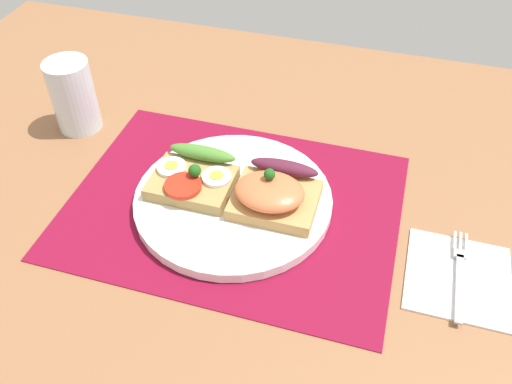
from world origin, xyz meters
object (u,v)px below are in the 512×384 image
Objects in this scene: drinking_glass at (73,96)px; sandwich_salmon at (273,193)px; sandwich_egg_tomato at (193,178)px; napkin at (458,277)px; fork at (460,272)px; plate at (233,200)px.

sandwich_salmon is at bearing -16.63° from drinking_glass.
sandwich_salmon is (10.68, -0.55, 0.63)cm from sandwich_egg_tomato.
sandwich_salmon reaches higher than napkin.
fork is (22.56, -3.33, -2.88)cm from sandwich_salmon.
plate is 2.10× the size of napkin.
sandwich_egg_tomato is 23.68cm from drinking_glass.
fork is 1.22× the size of drinking_glass.
napkin is (22.54, -3.72, -3.34)cm from sandwich_salmon.
napkin is 0.91× the size of fork.
drinking_glass reaches higher than plate.
drinking_glass is (-54.96, 13.01, 4.58)cm from fork.
sandwich_egg_tomato is (-5.46, 0.44, 2.01)cm from plate.
fork is at bearing -13.31° from drinking_glass.
napkin is at bearing -7.86° from plate.
napkin is at bearing -7.34° from sandwich_egg_tomato.
plate is at bearing 172.94° from fork.
plate is 1.91× the size of fork.
sandwich_salmon is 0.79× the size of fork.
sandwich_egg_tomato is 10.71cm from sandwich_salmon.
sandwich_salmon is 33.86cm from drinking_glass.
plate is at bearing -4.65° from sandwich_egg_tomato.
sandwich_egg_tomato reaches higher than fork.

